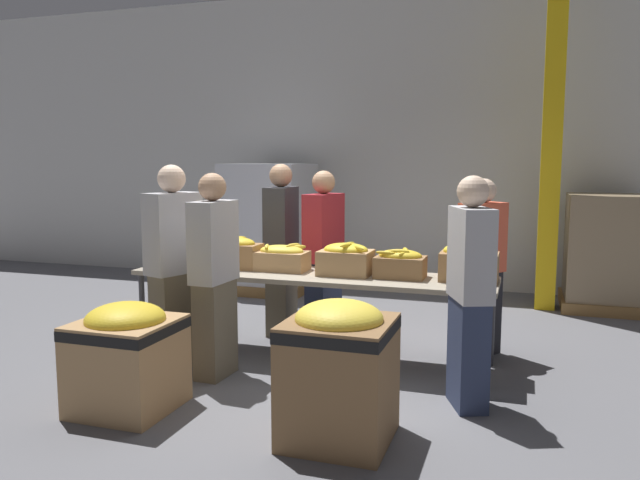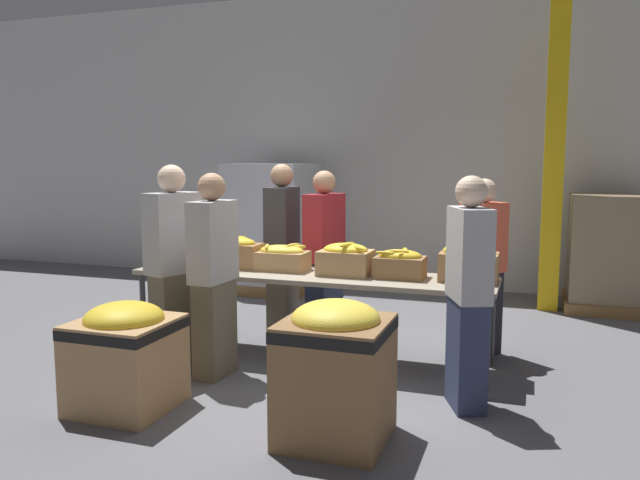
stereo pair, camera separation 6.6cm
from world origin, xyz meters
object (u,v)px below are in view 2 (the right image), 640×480
Objects in this scene: banana_box_1 at (236,252)px; banana_box_5 at (469,262)px; sorting_table at (311,279)px; pallet_stack_0 at (272,228)px; banana_box_4 at (400,263)px; pallet_stack_1 at (610,254)px; volunteer_0 at (324,257)px; volunteer_5 at (468,294)px; volunteer_1 at (282,250)px; support_pillar at (555,135)px; donation_bin_1 at (336,367)px; banana_box_2 at (282,257)px; banana_box_0 at (174,249)px; volunteer_3 at (214,277)px; volunteer_2 at (482,269)px; donation_bin_0 at (125,353)px; volunteer_4 at (174,268)px; banana_box_3 at (346,259)px.

banana_box_5 is at bearing 0.92° from banana_box_1.
pallet_stack_0 is (-1.49, 2.60, 0.12)m from sorting_table.
pallet_stack_1 reaches higher than banana_box_4.
volunteer_0 is 1.92m from volunteer_5.
support_pillar is (2.51, 1.95, 1.17)m from volunteer_1.
volunteer_5 reaches higher than donation_bin_1.
banana_box_2 is at bearing 44.60° from volunteer_5.
banana_box_0 is 2.79m from volunteer_5.
banana_box_5 is at bearing -65.65° from volunteer_3.
donation_bin_1 is (1.26, -0.80, -0.34)m from volunteer_3.
volunteer_0 is 1.45m from volunteer_2.
volunteer_5 is 4.35m from pallet_stack_0.
volunteer_1 is 2.18m from donation_bin_0.
volunteer_0 is 1.04× the size of volunteer_2.
support_pillar reaches higher than volunteer_3.
volunteer_4 is (-2.30, -0.66, -0.07)m from banana_box_5.
banana_box_4 is 0.26× the size of volunteer_2.
pallet_stack_0 reaches higher than sorting_table.
banana_box_2 is (0.45, 0.01, -0.03)m from banana_box_1.
banana_box_1 reaches higher than banana_box_4.
volunteer_0 is 2.19m from donation_bin_1.
banana_box_4 is at bearing -0.85° from banana_box_2.
pallet_stack_0 is (-1.41, 2.02, 0.02)m from volunteer_0.
volunteer_4 is (-0.98, -0.58, 0.13)m from sorting_table.
donation_bin_1 is at bearing -35.30° from banana_box_0.
banana_box_4 is 1.86m from volunteer_4.
volunteer_0 is at bearing -53.21° from volunteer_2.
banana_box_5 is 0.28× the size of volunteer_5.
volunteer_4 is 1.00m from donation_bin_0.
volunteer_1 is at bearing 82.07° from donation_bin_0.
banana_box_5 reaches higher than banana_box_2.
support_pillar reaches higher than banana_box_3.
volunteer_4 is (-2.36, -1.15, 0.06)m from volunteer_2.
donation_bin_1 is at bearing -119.49° from volunteer_3.
pallet_stack_1 is at bearing 50.95° from donation_bin_0.
banana_box_1 is at bearing -39.65° from volunteer_0.
volunteer_1 is at bearing 162.70° from banana_box_5.
donation_bin_0 is at bearing -80.82° from pallet_stack_0.
banana_box_3 is at bearing -45.57° from volunteer_4.
volunteer_4 is at bearing -111.34° from banana_box_1.
volunteer_3 is 0.96× the size of volunteer_4.
support_pillar is at bearing 38.65° from banana_box_0.
banana_box_1 is 0.45m from banana_box_2.
pallet_stack_1 is at bearing -39.93° from volunteer_3.
volunteer_3 reaches higher than sorting_table.
banana_box_1 is 4.37m from pallet_stack_1.
volunteer_3 is at bearing -39.90° from banana_box_0.
banana_box_3 is at bearing -0.81° from banana_box_1.
banana_box_1 is 0.27× the size of pallet_stack_0.
volunteer_2 reaches higher than banana_box_5.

